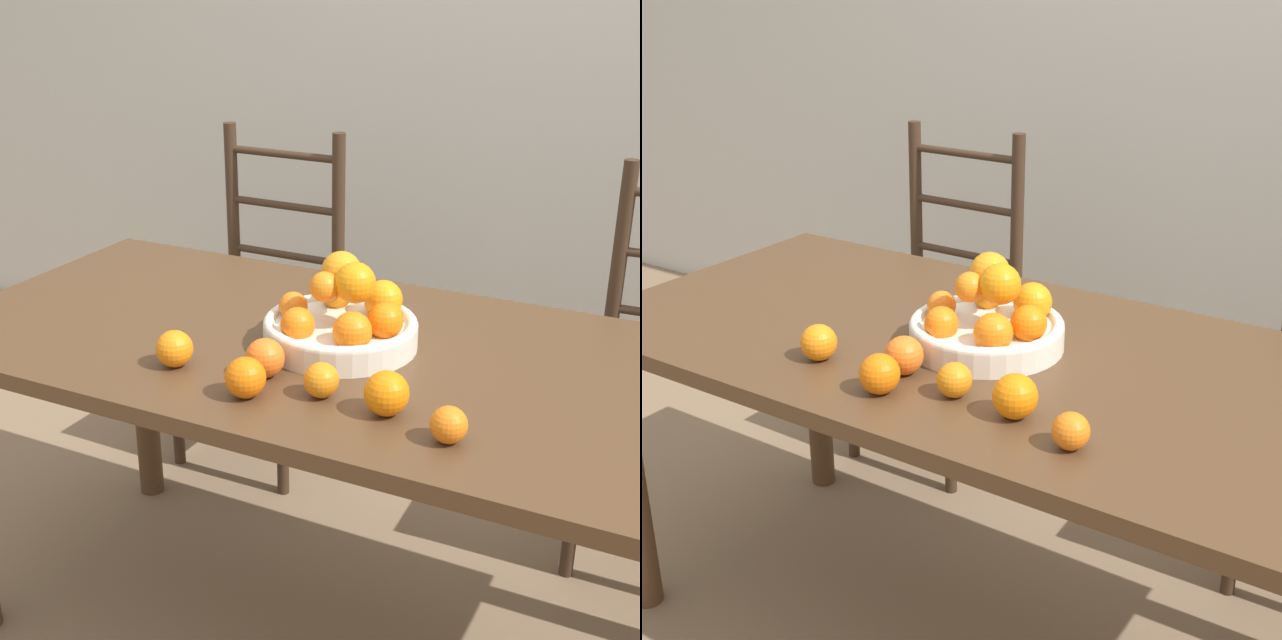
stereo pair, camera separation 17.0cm
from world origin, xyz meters
The scene contains 10 objects.
wall_back centered at (0.00, 1.46, 1.30)m, with size 8.00×0.06×2.60m.
dining_table centered at (0.00, 0.00, 0.66)m, with size 1.81×0.82×0.76m.
fruit_bowl centered at (-0.04, 0.00, 0.82)m, with size 0.31×0.31×0.19m.
orange_loose_0 centered at (0.28, -0.27, 0.79)m, with size 0.06×0.06×0.06m.
orange_loose_1 centered at (0.16, -0.23, 0.80)m, with size 0.08×0.08×0.08m.
orange_loose_2 centered at (-0.10, -0.28, 0.80)m, with size 0.08×0.08×0.08m.
orange_loose_3 centered at (0.03, -0.22, 0.79)m, with size 0.07×0.07×0.07m.
orange_loose_4 centered at (-0.29, -0.23, 0.80)m, with size 0.07×0.07×0.07m.
orange_loose_5 centered at (-0.11, -0.19, 0.80)m, with size 0.08×0.08×0.08m.
chair_left centered at (-0.65, 0.72, 0.47)m, with size 0.43×0.41×1.02m.
Camera 1 is at (0.67, -1.50, 1.49)m, focal length 50.00 mm.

